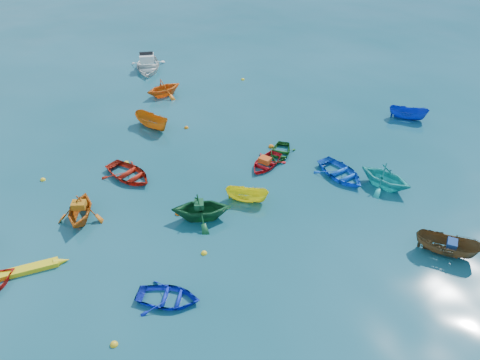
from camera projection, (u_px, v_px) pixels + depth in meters
ground at (302, 231)px, 24.05m from camera, size 160.00×160.00×0.00m
dinghy_blue_sw at (169, 301)px, 20.44m from camera, size 3.37×3.44×0.58m
sampan_brown_mid at (445, 254)px, 22.73m from camera, size 2.40×3.21×1.17m
dinghy_blue_se at (340, 176)px, 27.88m from camera, size 2.77×3.58×0.69m
dinghy_orange_w at (82, 219)px, 24.80m from camera, size 3.64×3.71×1.48m
sampan_yellow_mid at (247, 201)px, 26.02m from camera, size 2.21×2.47×0.94m
dinghy_green_e at (280, 155)px, 29.74m from camera, size 3.09×2.92×0.52m
dinghy_cyan_se at (383, 186)px, 27.07m from camera, size 3.03×3.38×1.58m
sampan_orange_n at (153, 128)px, 32.49m from camera, size 1.75×3.14×1.15m
dinghy_green_n at (202, 218)px, 24.83m from camera, size 4.06×3.96×1.63m
dinghy_red_ne at (266, 165)px, 28.80m from camera, size 3.15×2.64×0.56m
sampan_blue_far at (407, 119)px, 33.51m from camera, size 2.28×2.81×1.04m
dinghy_red_far at (129, 177)px, 27.80m from camera, size 2.97×3.71×0.69m
dinghy_orange_far at (164, 95)px, 36.52m from camera, size 2.96×2.60×1.47m
kayak_yellow at (29, 271)px, 21.83m from camera, size 3.32×1.54×0.32m
motorboat_white at (148, 69)px, 40.57m from camera, size 4.78×5.18×1.48m
tarp_blue_a at (452, 244)px, 22.25m from camera, size 0.73×0.67×0.29m
tarp_orange_a at (79, 205)px, 24.30m from camera, size 0.88×0.85×0.34m
tarp_green_b at (199, 204)px, 24.25m from camera, size 0.75×0.79×0.31m
tarp_orange_b at (265, 160)px, 28.46m from camera, size 0.70×0.81×0.33m
buoy_ye_a at (204, 254)px, 22.73m from camera, size 0.30×0.30×0.30m
buoy_ye_b at (114, 345)px, 18.67m from camera, size 0.32×0.32×0.32m
buoy_or_c at (178, 214)px, 25.12m from camera, size 0.34×0.34×0.34m
buoy_ye_c at (126, 163)px, 28.96m from camera, size 0.34×0.34×0.34m
buoy_or_d at (271, 147)px, 30.48m from camera, size 0.36×0.36×0.36m
buoy_ye_d at (43, 180)px, 27.56m from camera, size 0.31×0.31×0.31m
buoy_or_e at (186, 128)px, 32.45m from camera, size 0.30×0.30×0.30m
buoy_ye_e at (243, 80)px, 38.83m from camera, size 0.29×0.29×0.29m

